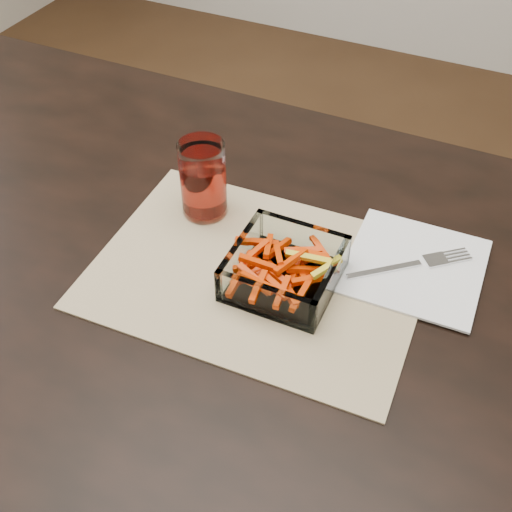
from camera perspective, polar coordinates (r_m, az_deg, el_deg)
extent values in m
plane|color=#331E0F|center=(1.54, -4.28, -20.46)|extent=(4.50, 4.50, 0.00)
cube|color=black|center=(0.94, -6.63, -0.91)|extent=(1.60, 0.90, 0.03)
cylinder|color=black|center=(1.76, -20.16, 5.34)|extent=(0.06, 0.06, 0.72)
cube|color=tan|center=(0.90, 0.14, -1.52)|extent=(0.46, 0.35, 0.00)
cube|color=white|center=(0.88, 2.50, -2.14)|extent=(0.14, 0.14, 0.01)
cube|color=white|center=(0.91, 4.13, 1.59)|extent=(0.14, 0.01, 0.05)
cube|color=white|center=(0.82, 0.80, -4.05)|extent=(0.14, 0.01, 0.05)
cube|color=white|center=(0.88, -1.38, 0.16)|extent=(0.01, 0.14, 0.05)
cube|color=white|center=(0.85, 6.63, -2.38)|extent=(0.01, 0.14, 0.05)
cylinder|color=white|center=(0.96, -4.73, 6.81)|extent=(0.07, 0.07, 0.12)
cylinder|color=#A32117|center=(0.97, -4.68, 6.17)|extent=(0.06, 0.06, 0.08)
cube|color=white|center=(0.93, 13.92, -0.85)|extent=(0.19, 0.19, 0.00)
cube|color=silver|center=(0.91, 11.30, -1.23)|extent=(0.09, 0.08, 0.00)
cube|color=silver|center=(0.94, 15.67, -0.33)|extent=(0.04, 0.04, 0.00)
cube|color=silver|center=(0.96, 17.18, 0.44)|extent=(0.03, 0.03, 0.00)
cube|color=silver|center=(0.96, 17.36, 0.17)|extent=(0.03, 0.03, 0.00)
cube|color=silver|center=(0.95, 17.54, -0.10)|extent=(0.03, 0.03, 0.00)
cube|color=silver|center=(0.95, 17.72, -0.37)|extent=(0.03, 0.03, 0.00)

